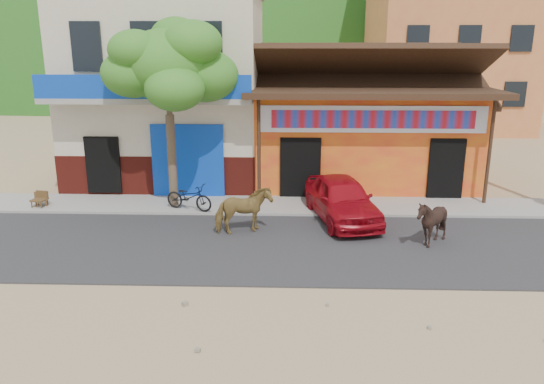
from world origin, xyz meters
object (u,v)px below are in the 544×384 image
at_px(red_car, 342,199).
at_px(cafe_chair_left, 38,193).
at_px(cow_tan, 243,211).
at_px(cafe_chair_right, 40,193).
at_px(tree, 170,115).
at_px(cow_dark, 432,222).
at_px(scooter, 189,197).

height_order(red_car, cafe_chair_left, red_car).
xyz_separation_m(cow_tan, cafe_chair_right, (-6.91, 2.16, -0.18)).
distance_m(tree, cafe_chair_left, 5.09).
bearing_deg(cafe_chair_right, red_car, -29.54).
bearing_deg(cow_tan, cafe_chair_left, 51.57).
distance_m(cow_dark, red_car, 3.01).
distance_m(cow_dark, cafe_chair_right, 12.40).
bearing_deg(scooter, cafe_chair_left, 108.93).
bearing_deg(cafe_chair_right, cow_tan, -41.71).
relative_size(tree, red_car, 1.51).
bearing_deg(scooter, cafe_chair_right, 107.58).
relative_size(cow_dark, scooter, 0.80).
xyz_separation_m(cow_dark, scooter, (-7.05, 2.63, -0.14)).
relative_size(tree, cafe_chair_left, 6.48).
relative_size(scooter, cafe_chair_right, 1.97).
distance_m(cow_tan, cafe_chair_left, 7.21).
bearing_deg(cafe_chair_right, scooter, -27.79).
xyz_separation_m(tree, cafe_chair_left, (-4.40, -0.32, -2.54)).
xyz_separation_m(tree, cafe_chair_right, (-4.40, -0.20, -2.58)).
bearing_deg(scooter, red_car, -75.98).
bearing_deg(red_car, scooter, 160.14).
relative_size(tree, scooter, 3.66).
height_order(cow_tan, scooter, cow_tan).
bearing_deg(cow_dark, scooter, -116.16).
relative_size(cow_tan, red_car, 0.40).
bearing_deg(cafe_chair_right, cow_dark, -37.99).
relative_size(tree, cow_tan, 3.75).
xyz_separation_m(tree, scooter, (0.60, -0.50, -2.57)).
bearing_deg(red_car, cow_tan, -169.43).
bearing_deg(cafe_chair_left, tree, 15.27).
bearing_deg(red_car, cafe_chair_left, 162.63).
distance_m(tree, cafe_chair_right, 5.11).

